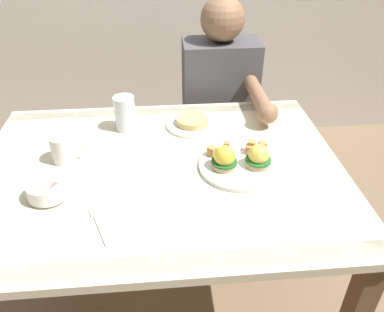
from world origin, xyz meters
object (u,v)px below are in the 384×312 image
(dining_table, at_px, (162,193))
(water_glass_near, at_px, (125,115))
(fruit_bowl, at_px, (48,189))
(diner_person, at_px, (221,106))
(coffee_mug, at_px, (64,148))
(fork, at_px, (99,224))
(eggs_benedict_plate, at_px, (240,161))
(side_plate, at_px, (192,123))

(dining_table, height_order, water_glass_near, water_glass_near)
(fruit_bowl, distance_m, diner_person, 0.96)
(water_glass_near, bearing_deg, dining_table, -65.09)
(coffee_mug, relative_size, fork, 0.74)
(eggs_benedict_plate, distance_m, fork, 0.49)
(dining_table, distance_m, coffee_mug, 0.36)
(coffee_mug, xyz_separation_m, fork, (0.14, -0.32, -0.05))
(side_plate, bearing_deg, fork, -120.43)
(fork, xyz_separation_m, water_glass_near, (0.05, 0.52, 0.05))
(water_glass_near, bearing_deg, diner_person, 38.58)
(fruit_bowl, height_order, fork, fruit_bowl)
(dining_table, xyz_separation_m, diner_person, (0.29, 0.60, 0.02))
(dining_table, bearing_deg, diner_person, 63.94)
(fruit_bowl, relative_size, water_glass_near, 0.91)
(eggs_benedict_plate, bearing_deg, fork, -152.61)
(diner_person, bearing_deg, eggs_benedict_plate, -93.14)
(water_glass_near, bearing_deg, eggs_benedict_plate, -37.31)
(eggs_benedict_plate, distance_m, side_plate, 0.32)
(dining_table, distance_m, diner_person, 0.67)
(coffee_mug, distance_m, diner_person, 0.82)
(side_plate, xyz_separation_m, diner_person, (0.16, 0.34, -0.10))
(eggs_benedict_plate, relative_size, coffee_mug, 2.42)
(eggs_benedict_plate, height_order, fruit_bowl, eggs_benedict_plate)
(dining_table, xyz_separation_m, water_glass_near, (-0.12, 0.27, 0.16))
(eggs_benedict_plate, relative_size, fork, 1.79)
(fork, xyz_separation_m, side_plate, (0.30, 0.51, 0.01))
(dining_table, height_order, fruit_bowl, fruit_bowl)
(coffee_mug, height_order, water_glass_near, water_glass_near)
(dining_table, relative_size, diner_person, 1.05)
(eggs_benedict_plate, xyz_separation_m, water_glass_near, (-0.38, 0.29, 0.03))
(fork, distance_m, side_plate, 0.60)
(diner_person, bearing_deg, coffee_mug, -138.98)
(fork, bearing_deg, eggs_benedict_plate, 27.39)
(eggs_benedict_plate, height_order, water_glass_near, water_glass_near)
(eggs_benedict_plate, relative_size, side_plate, 1.35)
(fruit_bowl, bearing_deg, eggs_benedict_plate, 9.14)
(coffee_mug, distance_m, water_glass_near, 0.27)
(eggs_benedict_plate, xyz_separation_m, fork, (-0.43, -0.22, -0.02))
(coffee_mug, distance_m, side_plate, 0.49)
(side_plate, bearing_deg, dining_table, -115.99)
(fruit_bowl, xyz_separation_m, side_plate, (0.46, 0.38, -0.02))
(dining_table, relative_size, fruit_bowl, 10.00)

